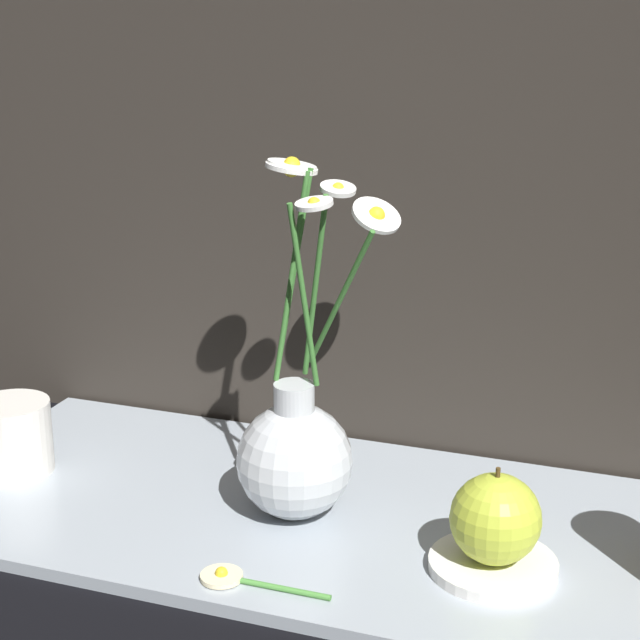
{
  "coord_description": "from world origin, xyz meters",
  "views": [
    {
      "loc": [
        0.3,
        -0.85,
        0.49
      ],
      "look_at": [
        -0.01,
        0.0,
        0.2
      ],
      "focal_mm": 60.0,
      "sensor_mm": 36.0,
      "label": 1
    }
  ],
  "objects": [
    {
      "name": "orange_fruit",
      "position": [
        0.16,
        -0.05,
        0.06
      ],
      "size": [
        0.08,
        0.08,
        0.09
      ],
      "color": "#B7C638",
      "rests_on": "saucer_plate"
    },
    {
      "name": "ground_plane",
      "position": [
        0.0,
        0.0,
        0.0
      ],
      "size": [
        6.0,
        6.0,
        0.0
      ],
      "primitive_type": "plane",
      "color": "black"
    },
    {
      "name": "vase_with_flowers",
      "position": [
        -0.03,
        -0.01,
        0.08
      ],
      "size": [
        0.14,
        0.16,
        0.33
      ],
      "color": "silver",
      "rests_on": "shelf"
    },
    {
      "name": "loose_daisy",
      "position": [
        -0.03,
        -0.14,
        0.02
      ],
      "size": [
        0.12,
        0.04,
        0.01
      ],
      "color": "#4C8E3D",
      "rests_on": "shelf"
    },
    {
      "name": "shelf",
      "position": [
        0.0,
        0.0,
        0.01
      ],
      "size": [
        0.79,
        0.35,
        0.01
      ],
      "color": "#9EA8B2",
      "rests_on": "ground_plane"
    },
    {
      "name": "yellow_mug",
      "position": [
        -0.34,
        -0.02,
        0.05
      ],
      "size": [
        0.09,
        0.08,
        0.07
      ],
      "color": "silver",
      "rests_on": "shelf"
    },
    {
      "name": "saucer_plate",
      "position": [
        0.16,
        -0.05,
        0.02
      ],
      "size": [
        0.11,
        0.11,
        0.01
      ],
      "color": "white",
      "rests_on": "shelf"
    }
  ]
}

